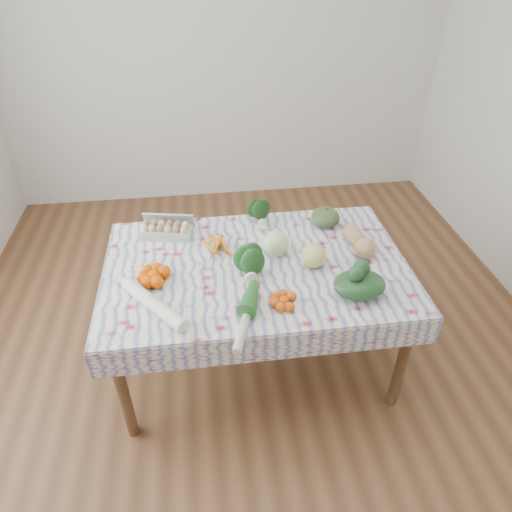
{
  "coord_description": "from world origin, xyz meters",
  "views": [
    {
      "loc": [
        -0.26,
        -1.97,
        2.29
      ],
      "look_at": [
        0.0,
        0.0,
        0.82
      ],
      "focal_mm": 32.0,
      "sensor_mm": 36.0,
      "label": 1
    }
  ],
  "objects_px": {
    "cabbage": "(276,243)",
    "kabocha_squash": "(325,217)",
    "egg_carton": "(166,231)",
    "dining_table": "(256,276)",
    "butternut_squash": "(360,240)",
    "grapefruit": "(314,256)"
  },
  "relations": [
    {
      "from": "butternut_squash",
      "to": "grapefruit",
      "type": "relative_size",
      "value": 1.95
    },
    {
      "from": "dining_table",
      "to": "egg_carton",
      "type": "relative_size",
      "value": 5.18
    },
    {
      "from": "cabbage",
      "to": "kabocha_squash",
      "type": "bearing_deg",
      "value": 36.34
    },
    {
      "from": "egg_carton",
      "to": "butternut_squash",
      "type": "bearing_deg",
      "value": -2.35
    },
    {
      "from": "egg_carton",
      "to": "dining_table",
      "type": "bearing_deg",
      "value": -22.99
    },
    {
      "from": "kabocha_squash",
      "to": "grapefruit",
      "type": "xyz_separation_m",
      "value": [
        -0.17,
        -0.39,
        0.01
      ]
    },
    {
      "from": "cabbage",
      "to": "grapefruit",
      "type": "distance_m",
      "value": 0.23
    },
    {
      "from": "dining_table",
      "to": "egg_carton",
      "type": "height_order",
      "value": "egg_carton"
    },
    {
      "from": "dining_table",
      "to": "butternut_squash",
      "type": "height_order",
      "value": "butternut_squash"
    },
    {
      "from": "cabbage",
      "to": "butternut_squash",
      "type": "xyz_separation_m",
      "value": [
        0.48,
        -0.01,
        -0.01
      ]
    },
    {
      "from": "kabocha_squash",
      "to": "egg_carton",
      "type": "bearing_deg",
      "value": -179.97
    },
    {
      "from": "cabbage",
      "to": "grapefruit",
      "type": "bearing_deg",
      "value": -36.2
    },
    {
      "from": "egg_carton",
      "to": "cabbage",
      "type": "xyz_separation_m",
      "value": [
        0.62,
        -0.26,
        0.03
      ]
    },
    {
      "from": "cabbage",
      "to": "dining_table",
      "type": "bearing_deg",
      "value": -146.06
    },
    {
      "from": "dining_table",
      "to": "butternut_squash",
      "type": "distance_m",
      "value": 0.63
    },
    {
      "from": "butternut_squash",
      "to": "grapefruit",
      "type": "distance_m",
      "value": 0.32
    },
    {
      "from": "kabocha_squash",
      "to": "cabbage",
      "type": "bearing_deg",
      "value": -143.66
    },
    {
      "from": "egg_carton",
      "to": "cabbage",
      "type": "bearing_deg",
      "value": -11.1
    },
    {
      "from": "grapefruit",
      "to": "dining_table",
      "type": "bearing_deg",
      "value": 170.38
    },
    {
      "from": "dining_table",
      "to": "grapefruit",
      "type": "height_order",
      "value": "grapefruit"
    },
    {
      "from": "egg_carton",
      "to": "kabocha_squash",
      "type": "xyz_separation_m",
      "value": [
        0.97,
        0.0,
        0.02
      ]
    },
    {
      "from": "egg_carton",
      "to": "butternut_squash",
      "type": "relative_size",
      "value": 1.17
    }
  ]
}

